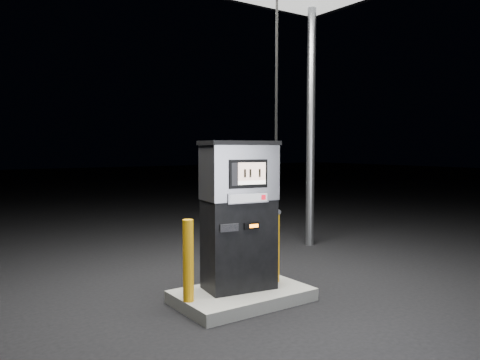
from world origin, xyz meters
TOP-DOWN VIEW (x-y plane):
  - ground at (0.00, 0.00)m, footprint 80.00×80.00m
  - pump_island at (0.00, 0.00)m, footprint 1.60×1.00m
  - fuel_dispenser at (0.01, 0.07)m, footprint 1.03×0.66m
  - bollard_left at (-0.74, -0.00)m, footprint 0.15×0.15m
  - bollard_right at (0.55, 0.04)m, footprint 0.15×0.15m

SIDE VIEW (x-z plane):
  - ground at x=0.00m, z-range 0.00..0.00m
  - pump_island at x=0.00m, z-range 0.00..0.15m
  - bollard_right at x=0.55m, z-range 0.15..1.04m
  - bollard_left at x=-0.74m, z-range 0.15..1.08m
  - fuel_dispenser at x=0.01m, z-range -0.80..2.96m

